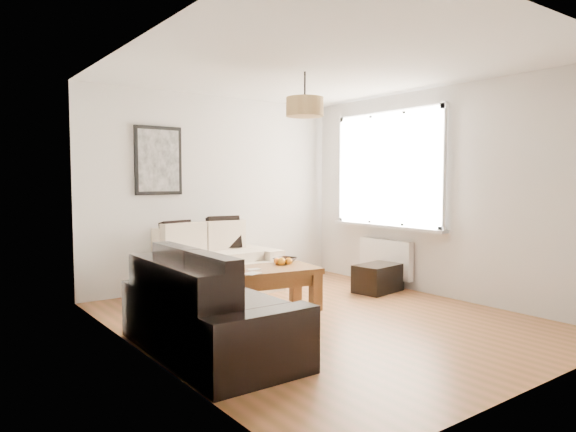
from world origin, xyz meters
TOP-DOWN VIEW (x-y plane):
  - floor at (0.00, 0.00)m, footprint 4.50×4.50m
  - ceiling at (0.00, 0.00)m, footprint 3.80×4.50m
  - wall_back at (0.00, 2.25)m, footprint 3.80×0.04m
  - wall_front at (0.00, -2.25)m, footprint 3.80×0.04m
  - wall_left at (-1.90, 0.00)m, footprint 0.04×4.50m
  - wall_right at (1.90, 0.00)m, footprint 0.04×4.50m
  - window_bay at (1.86, 0.80)m, footprint 0.14×1.90m
  - radiator at (1.82, 0.80)m, footprint 0.10×0.90m
  - poster at (-0.85, 2.22)m, footprint 0.62×0.04m
  - pendant_shade at (0.00, 0.30)m, footprint 0.40×0.40m
  - loveseat_cream at (-0.35, 1.78)m, footprint 1.74×1.00m
  - sofa_leather at (-1.43, -0.22)m, footprint 0.92×1.85m
  - coffee_table at (-0.27, 0.66)m, footprint 1.26×0.83m
  - ottoman at (1.45, 0.59)m, footprint 0.68×0.50m
  - cushion_left at (-0.71, 1.99)m, footprint 0.42×0.20m
  - cushion_right at (-0.04, 1.99)m, footprint 0.45×0.20m
  - fruit_bowl at (0.12, 0.82)m, footprint 0.33×0.33m
  - orange_a at (0.00, 0.73)m, footprint 0.10×0.10m
  - orange_b at (0.09, 0.70)m, footprint 0.10×0.10m
  - orange_c at (-0.02, 0.79)m, footprint 0.10×0.10m
  - papers at (-0.57, 0.46)m, footprint 0.22×0.19m

SIDE VIEW (x-z plane):
  - floor at x=0.00m, z-range 0.00..0.00m
  - ottoman at x=1.45m, z-range 0.00..0.36m
  - coffee_table at x=-0.27m, z-range 0.00..0.48m
  - radiator at x=1.82m, z-range 0.12..0.64m
  - sofa_leather at x=-1.43m, z-range 0.00..0.80m
  - loveseat_cream at x=-0.35m, z-range 0.00..0.84m
  - papers at x=-0.57m, z-range 0.48..0.48m
  - fruit_bowl at x=0.12m, z-range 0.48..0.54m
  - orange_a at x=0.00m, z-range 0.47..0.56m
  - orange_b at x=0.09m, z-range 0.48..0.56m
  - orange_c at x=-0.02m, z-range 0.48..0.56m
  - cushion_left at x=-0.71m, z-range 0.53..0.94m
  - cushion_right at x=-0.04m, z-range 0.53..0.97m
  - wall_back at x=0.00m, z-range 0.00..2.60m
  - wall_front at x=0.00m, z-range 0.00..2.60m
  - wall_left at x=-1.90m, z-range 0.00..2.60m
  - wall_right at x=1.90m, z-range 0.00..2.60m
  - window_bay at x=1.86m, z-range 0.80..2.40m
  - poster at x=-0.85m, z-range 1.26..2.13m
  - pendant_shade at x=0.00m, z-range 2.13..2.33m
  - ceiling at x=0.00m, z-range 2.60..2.60m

